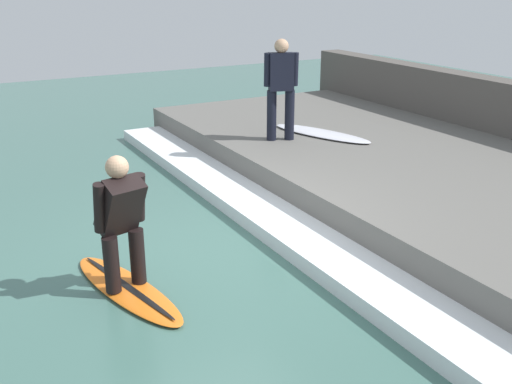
{
  "coord_description": "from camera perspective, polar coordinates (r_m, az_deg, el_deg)",
  "views": [
    {
      "loc": [
        -2.63,
        -5.78,
        3.09
      ],
      "look_at": [
        0.57,
        0.0,
        0.7
      ],
      "focal_mm": 42.0,
      "sensor_mm": 36.0,
      "label": 1
    }
  ],
  "objects": [
    {
      "name": "surfboard_riding",
      "position": [
        6.44,
        -12.18,
        -8.99
      ],
      "size": [
        0.87,
        1.98,
        0.07
      ],
      "color": "orange",
      "rests_on": "ground_plane"
    },
    {
      "name": "concrete_ledge",
      "position": [
        8.99,
        17.39,
        0.54
      ],
      "size": [
        4.4,
        11.98,
        0.5
      ],
      "primitive_type": "cube",
      "color": "#66635E",
      "rests_on": "ground_plane"
    },
    {
      "name": "surfer_waiting_near",
      "position": [
        9.89,
        2.4,
        10.22
      ],
      "size": [
        0.53,
        0.38,
        1.65
      ],
      "color": "black",
      "rests_on": "concrete_ledge"
    },
    {
      "name": "surfboard_waiting_near",
      "position": [
        10.42,
        6.26,
        5.58
      ],
      "size": [
        1.13,
        2.01,
        0.06
      ],
      "color": "silver",
      "rests_on": "concrete_ledge"
    },
    {
      "name": "surfer_riding",
      "position": [
        6.1,
        -12.72,
        -2.32
      ],
      "size": [
        0.54,
        0.54,
        1.41
      ],
      "color": "black",
      "rests_on": "surfboard_riding"
    },
    {
      "name": "ground_plane",
      "position": [
        7.07,
        -4.04,
        -6.11
      ],
      "size": [
        28.0,
        28.0,
        0.0
      ],
      "primitive_type": "plane",
      "color": "#426B60"
    },
    {
      "name": "wave_foam_crest",
      "position": [
        7.49,
        3.34,
        -3.74
      ],
      "size": [
        0.75,
        11.38,
        0.19
      ],
      "primitive_type": "cube",
      "color": "white",
      "rests_on": "ground_plane"
    }
  ]
}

